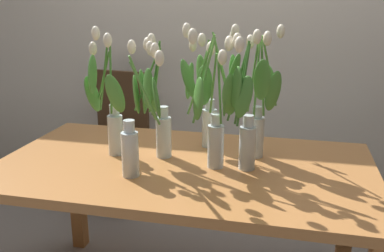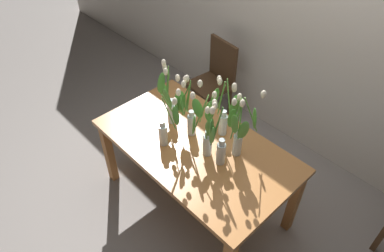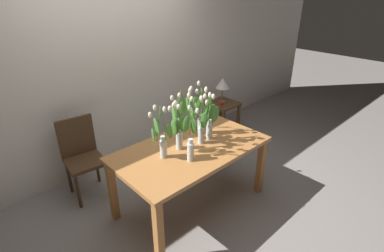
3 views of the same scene
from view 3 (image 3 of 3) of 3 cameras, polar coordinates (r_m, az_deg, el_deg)
ground_plane at (r=3.47m, az=-0.18°, el=-14.73°), size 18.00×18.00×0.00m
room_wall_rear at (r=3.90m, az=-14.79°, el=11.59°), size 9.00×0.10×2.70m
dining_table at (r=3.09m, az=-0.20°, el=-5.57°), size 1.60×0.90×0.74m
tulip_vase_0 at (r=3.22m, az=1.81°, el=2.31°), size 0.21×0.25×0.57m
tulip_vase_1 at (r=2.77m, az=-0.25°, el=-3.09°), size 0.17×0.18×0.52m
tulip_vase_2 at (r=3.08m, az=3.52°, el=0.74°), size 0.15×0.15×0.56m
tulip_vase_3 at (r=2.99m, az=1.57°, el=0.44°), size 0.26×0.24×0.59m
tulip_vase_4 at (r=2.88m, az=-2.79°, el=-0.99°), size 0.18×0.14×0.54m
tulip_vase_5 at (r=3.13m, az=-2.05°, el=1.72°), size 0.27×0.15×0.58m
tulip_vase_6 at (r=2.77m, az=-5.94°, el=-2.62°), size 0.23×0.14×0.57m
dining_chair at (r=3.58m, az=-20.65°, el=-4.97°), size 0.44×0.44×0.93m
side_table at (r=4.76m, az=5.89°, el=3.21°), size 0.44×0.44×0.55m
table_lamp at (r=4.62m, az=5.99°, el=8.14°), size 0.22×0.22×0.40m
pillar_candle at (r=4.58m, az=5.57°, el=4.40°), size 0.06×0.06×0.07m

